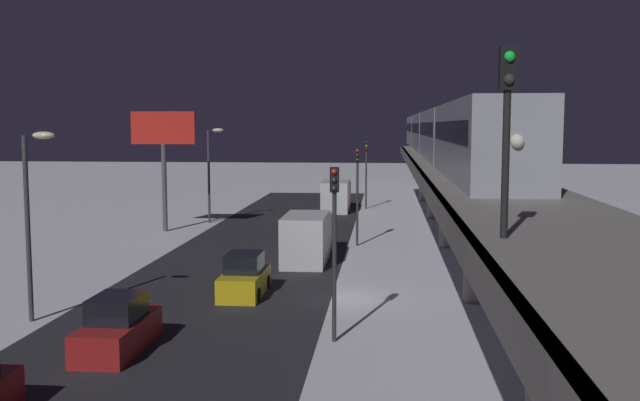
# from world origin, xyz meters

# --- Properties ---
(ground_plane) EXTENTS (240.00, 240.00, 0.00)m
(ground_plane) POSITION_xyz_m (0.00, 0.00, 0.00)
(ground_plane) COLOR white
(avenue_asphalt) EXTENTS (11.00, 103.22, 0.01)m
(avenue_asphalt) POSITION_xyz_m (6.00, 0.00, 0.00)
(avenue_asphalt) COLOR #28282D
(avenue_asphalt) RESTS_ON ground_plane
(elevated_railway) EXTENTS (5.00, 103.22, 5.52)m
(elevated_railway) POSITION_xyz_m (-6.03, -0.00, 4.76)
(elevated_railway) COLOR gray
(elevated_railway) RESTS_ON ground_plane
(subway_train) EXTENTS (2.94, 74.07, 3.40)m
(subway_train) POSITION_xyz_m (-6.13, -28.25, 7.29)
(subway_train) COLOR #999EA8
(subway_train) RESTS_ON elevated_railway
(rail_signal) EXTENTS (0.36, 0.41, 4.00)m
(rail_signal) POSITION_xyz_m (-4.42, 17.12, 8.24)
(rail_signal) COLOR black
(rail_signal) RESTS_ON elevated_railway
(sedan_yellow) EXTENTS (1.91, 4.34, 1.97)m
(sedan_yellow) POSITION_xyz_m (4.60, -0.35, 0.78)
(sedan_yellow) COLOR gold
(sedan_yellow) RESTS_ON ground_plane
(sedan_red_2) EXTENTS (1.80, 4.51, 1.97)m
(sedan_red_2) POSITION_xyz_m (7.40, 8.43, 0.80)
(sedan_red_2) COLOR #A51E1E
(sedan_red_2) RESTS_ON ground_plane
(box_truck) EXTENTS (2.40, 7.40, 2.80)m
(box_truck) POSITION_xyz_m (2.60, -34.54, 1.35)
(box_truck) COLOR #A51E1E
(box_truck) RESTS_ON ground_plane
(delivery_van) EXTENTS (2.40, 7.40, 2.80)m
(delivery_van) POSITION_xyz_m (2.60, -9.34, 1.35)
(delivery_van) COLOR #B2B2B7
(delivery_van) RESTS_ON ground_plane
(traffic_light_near) EXTENTS (0.32, 0.44, 6.40)m
(traffic_light_near) POSITION_xyz_m (-0.10, 6.69, 4.20)
(traffic_light_near) COLOR #2D2D2D
(traffic_light_near) RESTS_ON ground_plane
(traffic_light_mid) EXTENTS (0.32, 0.44, 6.40)m
(traffic_light_mid) POSITION_xyz_m (-0.10, -14.70, 4.20)
(traffic_light_mid) COLOR #2D2D2D
(traffic_light_mid) RESTS_ON ground_plane
(traffic_light_far) EXTENTS (0.32, 0.44, 6.40)m
(traffic_light_far) POSITION_xyz_m (-0.10, -36.10, 4.20)
(traffic_light_far) COLOR #2D2D2D
(traffic_light_far) RESTS_ON ground_plane
(commercial_billboard) EXTENTS (4.80, 0.36, 8.90)m
(commercial_billboard) POSITION_xyz_m (14.46, -20.03, 6.83)
(commercial_billboard) COLOR #4C4C51
(commercial_billboard) RESTS_ON ground_plane
(street_lamp_near) EXTENTS (1.35, 0.44, 7.65)m
(street_lamp_near) POSITION_xyz_m (12.08, 5.00, 4.81)
(street_lamp_near) COLOR #38383D
(street_lamp_near) RESTS_ON ground_plane
(street_lamp_far) EXTENTS (1.35, 0.44, 7.65)m
(street_lamp_far) POSITION_xyz_m (12.08, -25.00, 4.81)
(street_lamp_far) COLOR #38383D
(street_lamp_far) RESTS_ON ground_plane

